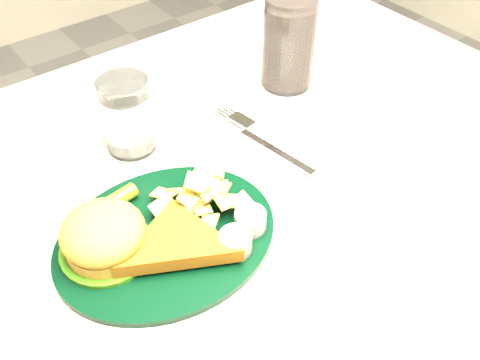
{
  "coord_description": "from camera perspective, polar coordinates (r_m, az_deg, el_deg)",
  "views": [
    {
      "loc": [
        -0.26,
        -0.42,
        1.24
      ],
      "look_at": [
        0.02,
        -0.05,
        0.8
      ],
      "focal_mm": 40.0,
      "sensor_mm": 36.0,
      "label": 1
    }
  ],
  "objects": [
    {
      "name": "ramekin",
      "position": [
        0.7,
        -24.12,
        -4.62
      ],
      "size": [
        0.05,
        0.05,
        0.03
      ],
      "primitive_type": "cylinder",
      "rotation": [
        0.0,
        0.0,
        -0.37
      ],
      "color": "white",
      "rests_on": "table"
    },
    {
      "name": "water_glass",
      "position": [
        0.75,
        -11.92,
        6.76
      ],
      "size": [
        0.08,
        0.08,
        0.11
      ],
      "primitive_type": "cylinder",
      "rotation": [
        0.0,
        0.0,
        -0.1
      ],
      "color": "silver",
      "rests_on": "table"
    },
    {
      "name": "fork_napkin",
      "position": [
        0.75,
        3.42,
        3.43
      ],
      "size": [
        0.16,
        0.19,
        0.01
      ],
      "primitive_type": null,
      "rotation": [
        0.0,
        0.0,
        0.15
      ],
      "color": "silver",
      "rests_on": "table"
    },
    {
      "name": "dinner_plate",
      "position": [
        0.62,
        -8.06,
        -4.46
      ],
      "size": [
        0.28,
        0.24,
        0.06
      ],
      "primitive_type": null,
      "rotation": [
        0.0,
        0.0,
        -0.05
      ],
      "color": "black",
      "rests_on": "table"
    },
    {
      "name": "cola_glass",
      "position": [
        0.86,
        5.22,
        14.41
      ],
      "size": [
        0.09,
        0.09,
        0.15
      ],
      "primitive_type": "cylinder",
      "rotation": [
        0.0,
        0.0,
        0.07
      ],
      "color": "black",
      "rests_on": "table"
    },
    {
      "name": "table",
      "position": [
        1.0,
        -2.93,
        -16.93
      ],
      "size": [
        1.2,
        0.8,
        0.75
      ],
      "primitive_type": null,
      "color": "#A8A198",
      "rests_on": "ground"
    }
  ]
}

